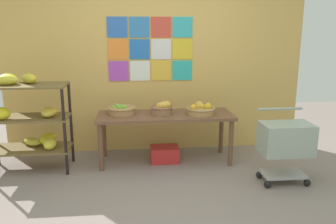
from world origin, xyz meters
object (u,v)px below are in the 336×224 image
(banana_shelf_unit, at_px, (28,116))
(display_table, at_px, (165,120))
(fruit_basket_back_right, at_px, (122,110))
(shopping_cart, at_px, (286,141))
(produce_crate_under_table, at_px, (165,154))
(fruit_basket_centre, at_px, (162,108))
(fruit_basket_right, at_px, (201,110))

(banana_shelf_unit, relative_size, display_table, 0.68)
(fruit_basket_back_right, height_order, shopping_cart, shopping_cart)
(produce_crate_under_table, xyz_separation_m, shopping_cart, (1.30, -0.79, 0.39))
(produce_crate_under_table, height_order, shopping_cart, shopping_cart)
(fruit_basket_centre, bearing_deg, banana_shelf_unit, -176.26)
(fruit_basket_right, bearing_deg, fruit_basket_centre, 172.66)
(display_table, height_order, produce_crate_under_table, display_table)
(display_table, bearing_deg, shopping_cart, -31.62)
(fruit_basket_right, bearing_deg, fruit_basket_back_right, 172.99)
(banana_shelf_unit, height_order, shopping_cart, banana_shelf_unit)
(banana_shelf_unit, bearing_deg, fruit_basket_back_right, 8.54)
(fruit_basket_right, bearing_deg, banana_shelf_unit, -178.81)
(banana_shelf_unit, height_order, display_table, banana_shelf_unit)
(banana_shelf_unit, xyz_separation_m, shopping_cart, (2.99, -0.69, -0.20))
(fruit_basket_right, distance_m, fruit_basket_centre, 0.50)
(display_table, relative_size, fruit_basket_right, 4.77)
(banana_shelf_unit, distance_m, display_table, 1.70)
(fruit_basket_right, relative_size, produce_crate_under_table, 1.00)
(fruit_basket_right, bearing_deg, display_table, 172.22)
(display_table, xyz_separation_m, fruit_basket_back_right, (-0.56, 0.06, 0.13))
(display_table, xyz_separation_m, fruit_basket_right, (0.46, -0.06, 0.14))
(shopping_cart, bearing_deg, fruit_basket_centre, 143.99)
(display_table, relative_size, fruit_basket_centre, 5.99)
(fruit_basket_centre, bearing_deg, display_table, -1.94)
(fruit_basket_back_right, bearing_deg, fruit_basket_centre, -6.71)
(banana_shelf_unit, height_order, produce_crate_under_table, banana_shelf_unit)
(fruit_basket_right, relative_size, fruit_basket_back_right, 1.01)
(banana_shelf_unit, bearing_deg, display_table, 3.61)
(fruit_basket_right, height_order, fruit_basket_centre, fruit_basket_centre)
(display_table, distance_m, fruit_basket_centre, 0.16)
(banana_shelf_unit, height_order, fruit_basket_right, banana_shelf_unit)
(banana_shelf_unit, height_order, fruit_basket_centre, banana_shelf_unit)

